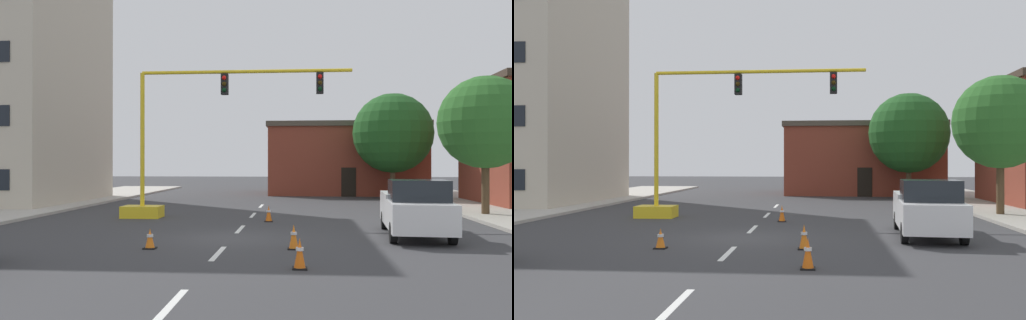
# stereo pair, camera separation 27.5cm
# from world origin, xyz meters

# --- Properties ---
(ground_plane) EXTENTS (160.00, 160.00, 0.00)m
(ground_plane) POSITION_xyz_m (0.00, 0.00, 0.00)
(ground_plane) COLOR #38383A
(sidewalk_left) EXTENTS (6.00, 56.00, 0.14)m
(sidewalk_left) POSITION_xyz_m (-12.90, 8.00, 0.07)
(sidewalk_left) COLOR #B2ADA3
(sidewalk_left) RESTS_ON ground_plane
(lane_stripe_seg_1) EXTENTS (0.16, 2.40, 0.01)m
(lane_stripe_seg_1) POSITION_xyz_m (0.00, -8.50, 0.00)
(lane_stripe_seg_1) COLOR silver
(lane_stripe_seg_1) RESTS_ON ground_plane
(lane_stripe_seg_2) EXTENTS (0.16, 2.40, 0.01)m
(lane_stripe_seg_2) POSITION_xyz_m (0.00, -3.00, 0.00)
(lane_stripe_seg_2) COLOR silver
(lane_stripe_seg_2) RESTS_ON ground_plane
(lane_stripe_seg_3) EXTENTS (0.16, 2.40, 0.01)m
(lane_stripe_seg_3) POSITION_xyz_m (0.00, 2.50, 0.00)
(lane_stripe_seg_3) COLOR silver
(lane_stripe_seg_3) RESTS_ON ground_plane
(lane_stripe_seg_4) EXTENTS (0.16, 2.40, 0.01)m
(lane_stripe_seg_4) POSITION_xyz_m (0.00, 8.00, 0.00)
(lane_stripe_seg_4) COLOR silver
(lane_stripe_seg_4) RESTS_ON ground_plane
(lane_stripe_seg_5) EXTENTS (0.16, 2.40, 0.01)m
(lane_stripe_seg_5) POSITION_xyz_m (0.00, 13.50, 0.00)
(lane_stripe_seg_5) COLOR silver
(lane_stripe_seg_5) RESTS_ON ground_plane
(building_brick_center) EXTENTS (12.53, 8.88, 5.77)m
(building_brick_center) POSITION_xyz_m (5.93, 27.03, 2.90)
(building_brick_center) COLOR brown
(building_brick_center) RESTS_ON ground_plane
(traffic_signal_gantry) EXTENTS (10.59, 1.20, 6.83)m
(traffic_signal_gantry) POSITION_xyz_m (-3.60, 6.40, 2.33)
(traffic_signal_gantry) COLOR yellow
(traffic_signal_gantry) RESTS_ON ground_plane
(tree_right_mid) EXTENTS (4.41, 4.41, 6.70)m
(tree_right_mid) POSITION_xyz_m (11.07, 8.20, 4.48)
(tree_right_mid) COLOR #4C3823
(tree_right_mid) RESTS_ON ground_plane
(tree_right_far) EXTENTS (5.65, 5.65, 7.49)m
(tree_right_far) POSITION_xyz_m (8.83, 20.51, 4.66)
(tree_right_far) COLOR brown
(tree_right_far) RESTS_ON ground_plane
(pickup_truck_white) EXTENTS (2.42, 5.54, 1.99)m
(pickup_truck_white) POSITION_xyz_m (6.29, 1.01, 0.97)
(pickup_truck_white) COLOR white
(pickup_truck_white) RESTS_ON ground_plane
(traffic_cone_roadside_a) EXTENTS (0.36, 0.36, 0.71)m
(traffic_cone_roadside_a) POSITION_xyz_m (0.94, 5.18, 0.35)
(traffic_cone_roadside_a) COLOR black
(traffic_cone_roadside_a) RESTS_ON ground_plane
(traffic_cone_roadside_b) EXTENTS (0.36, 0.36, 0.76)m
(traffic_cone_roadside_b) POSITION_xyz_m (2.30, -5.03, 0.37)
(traffic_cone_roadside_b) COLOR black
(traffic_cone_roadside_b) RESTS_ON ground_plane
(traffic_cone_roadside_c) EXTENTS (0.36, 0.36, 0.74)m
(traffic_cone_roadside_c) POSITION_xyz_m (2.12, -2.10, 0.36)
(traffic_cone_roadside_c) COLOR black
(traffic_cone_roadside_c) RESTS_ON ground_plane
(traffic_cone_roadside_d) EXTENTS (0.36, 0.36, 0.61)m
(traffic_cone_roadside_d) POSITION_xyz_m (-2.14, -2.36, 0.30)
(traffic_cone_roadside_d) COLOR black
(traffic_cone_roadside_d) RESTS_ON ground_plane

